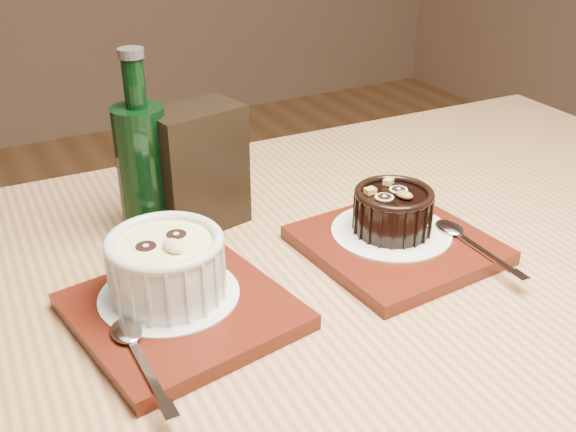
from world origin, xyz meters
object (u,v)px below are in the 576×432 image
tray_right (396,245)px  ramekin_dark (393,209)px  condiment_stand (198,169)px  tray_left (182,311)px  ramekin_white (166,263)px  green_bottle (143,168)px  table (342,364)px

tray_right → ramekin_dark: ramekin_dark is taller
ramekin_dark → condiment_stand: (-0.16, 0.14, 0.03)m
condiment_stand → ramekin_dark: bearing=-41.0°
ramekin_dark → condiment_stand: bearing=121.7°
tray_right → ramekin_dark: size_ratio=2.12×
tray_left → ramekin_white: ramekin_white is taller
ramekin_dark → green_bottle: bearing=129.0°
condiment_stand → green_bottle: size_ratio=0.67×
tray_right → green_bottle: bearing=143.3°
table → tray_right: (0.09, 0.04, 0.10)m
tray_right → condiment_stand: condiment_stand is taller
tray_right → condiment_stand: size_ratio=1.29×
ramekin_dark → condiment_stand: size_ratio=0.61×
table → green_bottle: bearing=122.7°
ramekin_white → tray_right: size_ratio=0.59×
table → ramekin_dark: bearing=29.6°
ramekin_dark → green_bottle: green_bottle is taller
ramekin_white → ramekin_dark: (0.25, -0.00, -0.01)m
tray_left → table: bearing=-12.9°
ramekin_dark → green_bottle: (-0.22, 0.15, 0.04)m
ramekin_white → green_bottle: (0.03, 0.15, 0.03)m
condiment_stand → green_bottle: bearing=173.9°
tray_left → ramekin_white: 0.05m
tray_right → condiment_stand: bearing=135.5°
condiment_stand → ramekin_white: bearing=-122.3°
ramekin_white → ramekin_dark: ramekin_white is taller
ramekin_dark → condiment_stand: condiment_stand is taller
tray_right → condiment_stand: (-0.16, 0.16, 0.06)m
ramekin_white → condiment_stand: condiment_stand is taller
tray_left → condiment_stand: bearing=62.2°
table → condiment_stand: size_ratio=8.79×
table → ramekin_white: ramekin_white is taller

